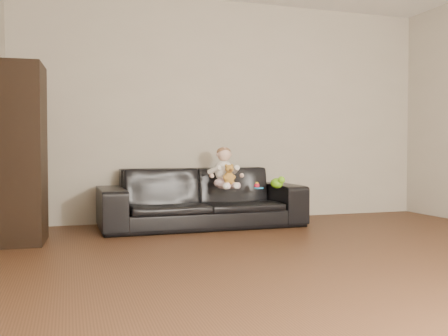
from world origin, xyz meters
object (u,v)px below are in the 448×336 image
object	(u,v)px
sofa	(202,197)
toy_rattle	(257,186)
teddy_bear	(229,175)
baby	(224,170)
cabinet	(21,154)
toy_blue_disc	(259,188)
toy_green	(277,183)

from	to	relation	value
sofa	toy_rattle	size ratio (longest dim) A/B	36.77
teddy_bear	baby	bearing A→B (deg)	70.28
cabinet	toy_blue_disc	world-z (taller)	cabinet
sofa	teddy_bear	xyz separation A→B (m)	(0.23, -0.25, 0.26)
baby	toy_rattle	bearing A→B (deg)	-26.93
cabinet	teddy_bear	distance (m)	2.03
baby	toy_rattle	world-z (taller)	baby
toy_blue_disc	baby	bearing A→B (deg)	161.62
teddy_bear	toy_green	size ratio (longest dim) A/B	1.32
sofa	toy_green	world-z (taller)	sofa
toy_blue_disc	cabinet	bearing A→B (deg)	-174.49
baby	teddy_bear	world-z (taller)	baby
sofa	cabinet	xyz separation A→B (m)	(-1.77, -0.46, 0.48)
toy_blue_disc	toy_rattle	bearing A→B (deg)	96.66
teddy_bear	toy_green	xyz separation A→B (m)	(0.53, -0.01, -0.10)
baby	toy_green	size ratio (longest dim) A/B	2.77
baby	toy_blue_disc	distance (m)	0.41
cabinet	toy_green	bearing A→B (deg)	8.14
cabinet	teddy_bear	size ratio (longest dim) A/B	7.52
cabinet	toy_green	xyz separation A→B (m)	(2.54, 0.19, -0.32)
toy_rattle	toy_blue_disc	xyz separation A→B (m)	(0.01, -0.05, -0.02)
toy_green	teddy_bear	bearing A→B (deg)	178.42
baby	toy_green	world-z (taller)	baby
teddy_bear	toy_green	world-z (taller)	teddy_bear
sofa	baby	size ratio (longest dim) A/B	4.87
sofa	toy_rattle	distance (m)	0.61
sofa	toy_rattle	world-z (taller)	sofa
sofa	cabinet	bearing A→B (deg)	-166.60
sofa	baby	bearing A→B (deg)	-28.87
baby	toy_green	xyz separation A→B (m)	(0.54, -0.15, -0.14)
toy_blue_disc	toy_green	bearing A→B (deg)	-9.88
toy_blue_disc	sofa	bearing A→B (deg)	157.84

